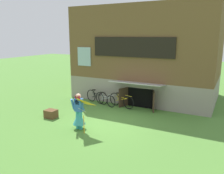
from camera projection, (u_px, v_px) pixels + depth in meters
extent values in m
plane|color=#4C7F33|center=(105.00, 123.00, 10.42)|extent=(60.00, 60.00, 0.00)
cube|color=gray|center=(147.00, 85.00, 15.04)|extent=(8.29, 5.03, 1.38)
cube|color=brown|center=(148.00, 42.00, 14.45)|extent=(8.29, 5.03, 4.11)
cube|color=black|center=(132.00, 47.00, 12.28)|extent=(4.58, 0.08, 1.05)
cube|color=#9EB7C6|center=(132.00, 47.00, 12.30)|extent=(4.42, 0.04, 0.93)
cube|color=#9EB7C6|center=(84.00, 57.00, 13.82)|extent=(0.90, 0.06, 1.10)
cube|color=black|center=(140.00, 98.00, 12.66)|extent=(1.40, 0.03, 1.05)
cube|color=#3D2B1E|center=(124.00, 97.00, 12.80)|extent=(0.32, 0.67, 1.05)
cube|color=#3D2B1E|center=(154.00, 101.00, 12.02)|extent=(0.30, 0.68, 1.05)
cube|color=#B2B2B7|center=(137.00, 83.00, 12.00)|extent=(2.78, 1.09, 0.18)
cylinder|color=teal|center=(78.00, 120.00, 9.76)|extent=(0.14, 0.14, 0.77)
cylinder|color=teal|center=(81.00, 120.00, 9.69)|extent=(0.14, 0.14, 0.77)
cone|color=teal|center=(79.00, 117.00, 9.70)|extent=(0.52, 0.52, 0.58)
cube|color=#3366B7|center=(79.00, 105.00, 9.58)|extent=(0.34, 0.20, 0.55)
cylinder|color=#3366B7|center=(73.00, 104.00, 9.59)|extent=(0.16, 0.31, 0.51)
cylinder|color=#3366B7|center=(82.00, 106.00, 9.39)|extent=(0.16, 0.31, 0.51)
cube|color=maroon|center=(78.00, 100.00, 9.48)|extent=(0.20, 0.08, 0.36)
sphere|color=#D8AD8E|center=(78.00, 96.00, 9.50)|extent=(0.21, 0.21, 0.21)
pyramid|color=orange|center=(77.00, 106.00, 8.95)|extent=(0.84, 0.72, 0.40)
cylinder|color=beige|center=(82.00, 110.00, 9.23)|extent=(0.01, 0.55, 0.34)
cylinder|color=orange|center=(84.00, 125.00, 9.26)|extent=(0.03, 0.03, 0.75)
torus|color=black|center=(128.00, 102.00, 12.37)|extent=(0.71, 0.23, 0.72)
torus|color=black|center=(115.00, 99.00, 13.02)|extent=(0.71, 0.23, 0.72)
cylinder|color=gold|center=(121.00, 97.00, 12.66)|extent=(0.72, 0.23, 0.04)
cylinder|color=gold|center=(121.00, 100.00, 12.68)|extent=(0.79, 0.25, 0.29)
cylinder|color=gold|center=(118.00, 97.00, 12.82)|extent=(0.04, 0.04, 0.41)
cube|color=black|center=(118.00, 93.00, 12.78)|extent=(0.20, 0.08, 0.05)
cylinder|color=gold|center=(128.00, 96.00, 12.29)|extent=(0.43, 0.14, 0.03)
torus|color=black|center=(111.00, 101.00, 12.67)|extent=(0.65, 0.26, 0.68)
torus|color=black|center=(100.00, 98.00, 13.32)|extent=(0.65, 0.26, 0.68)
cylinder|color=#ADAFB5|center=(105.00, 97.00, 12.96)|extent=(0.66, 0.26, 0.04)
cylinder|color=#ADAFB5|center=(105.00, 99.00, 12.98)|extent=(0.72, 0.28, 0.28)
cylinder|color=#ADAFB5|center=(103.00, 96.00, 13.12)|extent=(0.04, 0.04, 0.38)
cube|color=black|center=(103.00, 93.00, 13.08)|extent=(0.20, 0.08, 0.05)
cylinder|color=#ADAFB5|center=(111.00, 95.00, 12.60)|extent=(0.43, 0.17, 0.03)
torus|color=black|center=(103.00, 98.00, 13.15)|extent=(0.70, 0.22, 0.72)
torus|color=black|center=(91.00, 96.00, 13.80)|extent=(0.70, 0.22, 0.72)
cylinder|color=black|center=(97.00, 94.00, 13.43)|extent=(0.72, 0.22, 0.04)
cylinder|color=black|center=(97.00, 96.00, 13.46)|extent=(0.78, 0.24, 0.29)
cylinder|color=black|center=(94.00, 93.00, 13.59)|extent=(0.04, 0.04, 0.40)
cube|color=black|center=(94.00, 90.00, 13.55)|extent=(0.20, 0.08, 0.05)
cylinder|color=black|center=(103.00, 92.00, 13.08)|extent=(0.43, 0.14, 0.03)
cube|color=brown|center=(51.00, 114.00, 11.10)|extent=(0.53, 0.45, 0.38)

